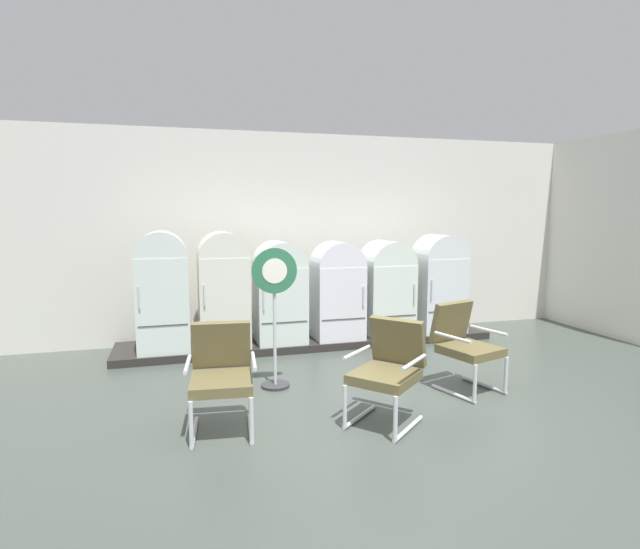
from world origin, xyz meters
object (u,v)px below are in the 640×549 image
object	(u,v)px
armchair_right	(464,342)
armchair_center	(389,366)
refrigerator_4	(387,285)
refrigerator_5	(439,281)
refrigerator_0	(162,288)
armchair_left	(221,371)
sign_stand	(275,316)
refrigerator_2	(279,289)
refrigerator_3	(337,288)
refrigerator_1	(223,286)

from	to	relation	value
armchair_right	armchair_center	distance (m)	1.29
refrigerator_4	refrigerator_5	xyz separation A→B (m)	(0.86, -0.04, 0.05)
refrigerator_0	refrigerator_5	distance (m)	4.08
armchair_left	armchair_right	world-z (taller)	same
refrigerator_4	sign_stand	world-z (taller)	sign_stand
refrigerator_2	armchair_left	world-z (taller)	refrigerator_2
refrigerator_2	refrigerator_3	size ratio (longest dim) A/B	1.01
refrigerator_3	armchair_center	size ratio (longest dim) A/B	1.48
refrigerator_1	armchair_left	world-z (taller)	refrigerator_1
refrigerator_1	refrigerator_3	xyz separation A→B (m)	(1.63, -0.03, -0.09)
refrigerator_0	sign_stand	xyz separation A→B (m)	(1.21, -1.52, -0.14)
refrigerator_5	armchair_left	xyz separation A→B (m)	(-3.53, -2.45, -0.36)
armchair_left	sign_stand	world-z (taller)	sign_stand
armchair_center	armchair_left	bearing A→B (deg)	169.74
armchair_left	armchair_center	distance (m)	1.53
refrigerator_0	refrigerator_5	world-z (taller)	refrigerator_0
sign_stand	armchair_left	bearing A→B (deg)	-125.79
armchair_center	sign_stand	distance (m)	1.48
sign_stand	refrigerator_1	bearing A→B (deg)	105.02
refrigerator_5	sign_stand	world-z (taller)	refrigerator_5
refrigerator_1	refrigerator_0	bearing A→B (deg)	-178.19
refrigerator_0	refrigerator_1	bearing A→B (deg)	1.81
refrigerator_2	refrigerator_5	size ratio (longest dim) A/B	0.96
refrigerator_1	refrigerator_3	bearing A→B (deg)	-0.91
refrigerator_5	sign_stand	xyz separation A→B (m)	(-2.87, -1.53, -0.08)
refrigerator_3	armchair_left	xyz separation A→B (m)	(-1.88, -2.45, -0.31)
armchair_right	sign_stand	bearing A→B (deg)	162.81
sign_stand	refrigerator_3	bearing A→B (deg)	51.39
refrigerator_1	refrigerator_2	xyz separation A→B (m)	(0.78, 0.03, -0.08)
refrigerator_4	armchair_center	distance (m)	3.02
refrigerator_1	refrigerator_4	xyz separation A→B (m)	(2.42, 0.02, -0.10)
refrigerator_2	refrigerator_4	distance (m)	1.64
refrigerator_2	refrigerator_5	distance (m)	2.50
refrigerator_5	armchair_center	xyz separation A→B (m)	(-2.03, -2.72, -0.36)
refrigerator_3	sign_stand	size ratio (longest dim) A/B	0.90
armchair_right	armchair_center	size ratio (longest dim) A/B	1.00
refrigerator_1	armchair_center	distance (m)	3.04
refrigerator_3	sign_stand	bearing A→B (deg)	-128.61
refrigerator_4	refrigerator_2	bearing A→B (deg)	179.73
armchair_right	refrigerator_2	bearing A→B (deg)	126.44
refrigerator_4	refrigerator_5	bearing A→B (deg)	-2.94
refrigerator_3	armchair_center	bearing A→B (deg)	-97.93
armchair_right	sign_stand	xyz separation A→B (m)	(-1.99, 0.61, 0.27)
refrigerator_5	armchair_right	xyz separation A→B (m)	(-0.88, -2.14, -0.36)
refrigerator_0	refrigerator_2	world-z (taller)	refrigerator_0
refrigerator_0	refrigerator_2	xyz separation A→B (m)	(1.58, 0.05, -0.09)
armchair_center	refrigerator_1	bearing A→B (deg)	114.54
refrigerator_4	armchair_center	size ratio (longest dim) A/B	1.47
refrigerator_2	armchair_center	bearing A→B (deg)	-80.39
refrigerator_2	armchair_right	xyz separation A→B (m)	(1.62, -2.19, -0.32)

